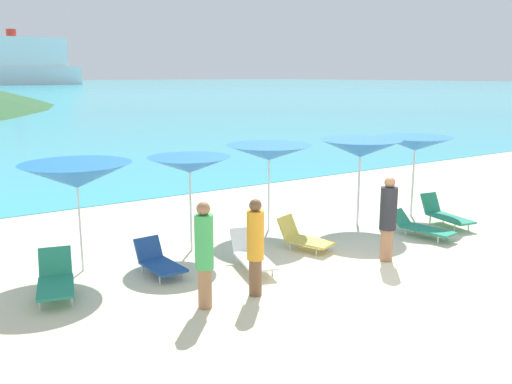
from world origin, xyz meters
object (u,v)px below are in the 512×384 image
Objects in this scene: lounge_chair_2 at (55,279)px; lounge_chair_4 at (421,227)px; umbrella_3 at (360,149)px; lounge_chair_3 at (444,214)px; lounge_chair_1 at (303,237)px; beachgoer_0 at (388,217)px; umbrella_2 at (269,153)px; beachgoer_1 at (204,252)px; cruise_ship at (27,64)px; lounge_chair_5 at (251,255)px; umbrella_1 at (189,165)px; umbrella_0 at (77,176)px; umbrella_4 at (415,144)px; beachgoer_2 at (255,245)px; lounge_chair_0 at (159,261)px.

lounge_chair_4 is (8.57, -1.20, -0.07)m from lounge_chair_2.
umbrella_3 is 1.41× the size of lounge_chair_3.
lounge_chair_1 is 0.75× the size of beachgoer_0.
umbrella_2 reaches higher than beachgoer_1.
lounge_chair_2 is at bearing -104.69° from cruise_ship.
beachgoer_0 reaches higher than lounge_chair_2.
cruise_ship is at bearing 94.61° from lounge_chair_5.
umbrella_1 is 1.30× the size of lounge_chair_5.
umbrella_0 reaches higher than umbrella_2.
lounge_chair_2 reaches higher than lounge_chair_1.
umbrella_4 is at bearing -13.78° from umbrella_2.
lounge_chair_2 is at bearing -103.94° from beachgoer_2.
cruise_ship is at bearing -178.70° from beachgoer_1.
beachgoer_0 reaches higher than beachgoer_2.
umbrella_2 is 1.24× the size of beachgoer_2.
umbrella_3 is 4.78m from lounge_chair_5.
beachgoer_0 is (3.21, -3.01, -1.02)m from umbrella_1.
lounge_chair_0 is at bearing -176.97° from lounge_chair_3.
lounge_chair_5 is at bearing 168.66° from beachgoer_2.
umbrella_3 is at bearing 31.45° from lounge_chair_5.
lounge_chair_4 is (3.07, -0.87, -0.03)m from lounge_chair_1.
umbrella_0 is 4.98m from umbrella_2.
umbrella_0 is at bearing 175.83° from umbrella_3.
beachgoer_2 is at bearing -53.39° from umbrella_0.
umbrella_0 reaches higher than umbrella_1.
lounge_chair_0 is at bearing 160.93° from lounge_chair_4.
beachgoer_1 is 241.99m from cruise_ship.
umbrella_0 is 5.19m from lounge_chair_1.
umbrella_0 is at bearing 143.98° from lounge_chair_1.
umbrella_0 is at bearing 67.65° from lounge_chair_2.
lounge_chair_5 is 0.04× the size of cruise_ship.
cruise_ship is at bearing 80.79° from umbrella_4.
lounge_chair_2 is 0.82× the size of beachgoer_1.
lounge_chair_4 is (2.81, -2.63, -1.78)m from umbrella_2.
umbrella_3 reaches higher than umbrella_1.
lounge_chair_4 is at bearing -102.63° from cruise_ship.
umbrella_2 is 0.05× the size of cruise_ship.
beachgoer_0 is at bearing -78.03° from lounge_chair_1.
lounge_chair_0 is at bearing -177.45° from umbrella_4.
umbrella_0 is 1.56× the size of lounge_chair_2.
lounge_chair_0 is at bearing -167.93° from beachgoer_1.
beachgoer_0 is (0.75, -3.41, -1.06)m from umbrella_2.
umbrella_1 is 0.05× the size of cruise_ship.
umbrella_1 is at bearing 34.86° from lounge_chair_0.
beachgoer_2 is at bearing -94.50° from umbrella_1.
lounge_chair_0 is 2.04m from lounge_chair_2.
umbrella_0 is 1.46× the size of lounge_chair_3.
beachgoer_2 reaches higher than lounge_chair_4.
lounge_chair_5 is 3.06m from beachgoer_0.
beachgoer_1 is (-7.94, -1.14, 0.70)m from lounge_chair_3.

